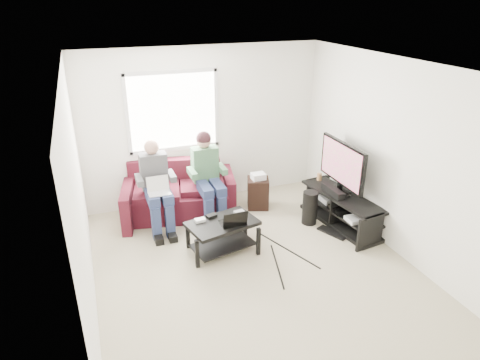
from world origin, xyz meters
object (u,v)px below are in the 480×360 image
Objects in this scene: coffee_table at (222,230)px; tv_stand at (341,211)px; subwoofer at (310,208)px; sofa at (180,196)px; end_table at (258,192)px; tv at (342,165)px.

coffee_table is 0.66× the size of tv_stand.
tv_stand is 2.94× the size of subwoofer.
sofa is 3.24× the size of end_table.
sofa is at bearing 151.50° from tv_stand.
tv_stand is at bearing -28.50° from sofa.
subwoofer is at bearing -55.43° from end_table.
end_table reaches higher than tv_stand.
tv is at bearing 91.47° from tv_stand.
sofa is 3.72× the size of subwoofer.
sofa reaches higher than tv_stand.
sofa is 2.58m from tv_stand.
tv is 1.80× the size of end_table.
coffee_table is 1.93× the size of subwoofer.
sofa is at bearing 102.84° from coffee_table.
tv is at bearing -26.54° from sofa.
subwoofer reaches higher than coffee_table.
sofa reaches higher than coffee_table.
tv_stand is 0.74m from tv.
sofa is at bearing 169.46° from end_table.
subwoofer is (-0.44, 0.10, -0.69)m from tv.
subwoofer is 0.87× the size of end_table.
tv_stand is 2.56× the size of end_table.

